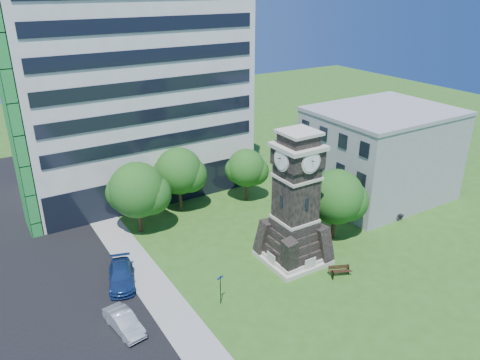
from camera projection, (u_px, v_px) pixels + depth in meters
ground at (279, 280)px, 39.83m from camera, size 160.00×160.00×0.00m
sidewalk at (152, 285)px, 39.13m from camera, size 3.00×70.00×0.06m
street at (45, 321)px, 35.02m from camera, size 14.00×80.00×0.02m
clock_tower at (295, 207)px, 40.77m from camera, size 5.40×5.40×12.22m
office_tall at (125, 69)px, 52.90m from camera, size 26.20×15.11×28.60m
office_low at (380, 153)px, 53.70m from camera, size 15.20×12.20×10.40m
car_street_mid at (124, 322)px, 33.91m from camera, size 2.08×4.34×1.37m
car_street_north at (121, 276)px, 39.10m from camera, size 3.44×5.41×1.46m
car_east_lot at (384, 213)px, 49.93m from camera, size 4.72×3.13×1.20m
park_bench at (340, 270)px, 40.25m from camera, size 1.87×0.50×0.97m
street_sign at (220, 286)px, 36.30m from camera, size 0.62×0.06×2.57m
tree_nw at (138, 192)px, 45.87m from camera, size 6.11×5.55×7.38m
tree_nc at (179, 172)px, 50.21m from camera, size 5.59×5.08×7.24m
tree_ne at (247, 169)px, 52.91m from camera, size 4.75×4.32×6.16m
tree_east at (337, 198)px, 44.86m from camera, size 5.88×5.34×7.10m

